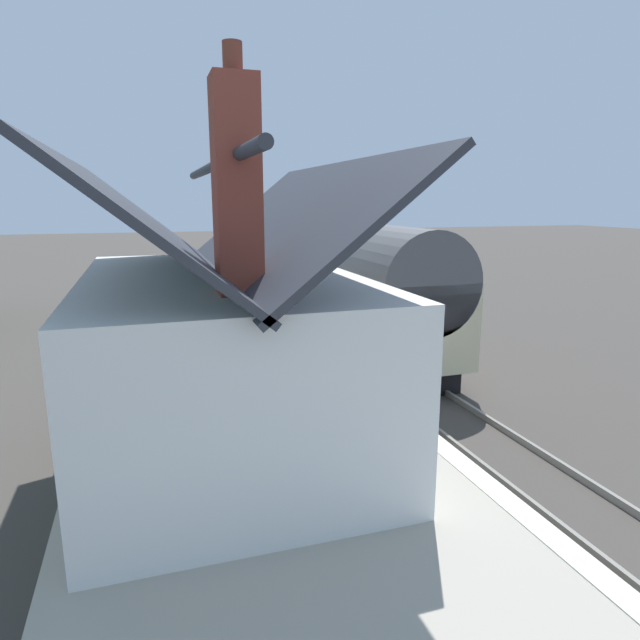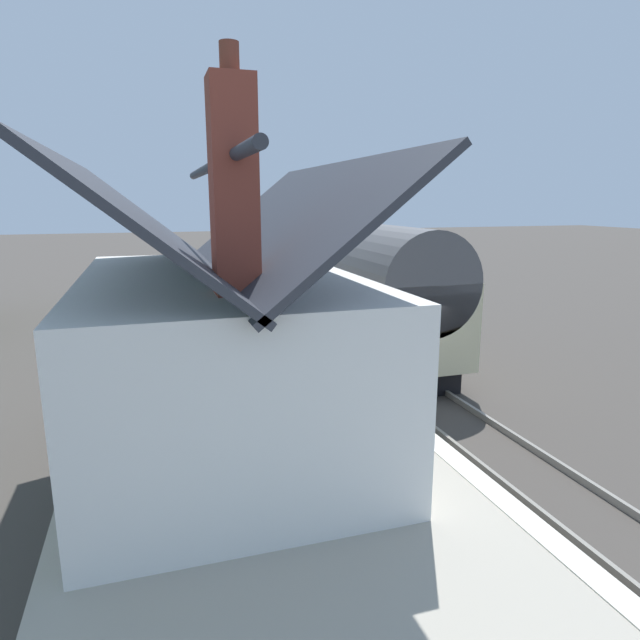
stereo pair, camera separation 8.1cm
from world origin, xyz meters
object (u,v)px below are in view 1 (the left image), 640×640
Objects in this scene: station_building at (223,347)px; planter_bench_left at (148,319)px; planter_edge_far at (135,333)px; train at (352,285)px; bench_platform_end at (212,302)px; station_sign_board at (286,296)px; lamp_post_platform at (283,242)px.

station_building is 6.92× the size of planter_bench_left.
station_building reaches higher than planter_edge_far.
train is 13.53× the size of planter_edge_far.
station_sign_board is at bearing -153.27° from bench_platform_end.
bench_platform_end is (10.09, -0.99, -1.08)m from station_building.
train is 6.77m from planter_bench_left.
planter_bench_left is 0.28× the size of lamp_post_platform.
station_building is 4.85× the size of station_sign_board.
bench_platform_end is 0.89× the size of station_sign_board.
lamp_post_platform is (-0.31, 2.44, 1.51)m from train.
lamp_post_platform is at bearing 97.30° from train.
planter_edge_far is (-1.50, 6.96, -0.78)m from train.
lamp_post_platform is (-2.58, -1.97, 2.26)m from bench_platform_end.
planter_bench_left is (-1.18, 2.21, -0.20)m from bench_platform_end.
train is at bearing -64.34° from station_sign_board.
bench_platform_end is at bearing 26.73° from station_sign_board.
station_building reaches higher than planter_bench_left.
planter_edge_far reaches higher than planter_bench_left.
station_sign_board is at bearing -22.87° from station_building.
train is 9.52m from station_building.
planter_edge_far is 5.20m from lamp_post_platform.
station_building is at bearing 145.39° from train.
station_building is 10.20m from bench_platform_end.
station_sign_board reaches higher than planter_edge_far.
lamp_post_platform is (1.18, -4.52, 2.29)m from planter_edge_far.
bench_platform_end is at bearing 62.84° from train.
station_building is at bearing 157.13° from station_sign_board.
planter_bench_left is at bearing 71.51° from lamp_post_platform.
lamp_post_platform is at bearing -142.64° from bench_platform_end.
lamp_post_platform is at bearing -11.26° from station_sign_board.
lamp_post_platform is at bearing -108.49° from planter_bench_left.
station_sign_board is (-0.95, 0.19, -1.55)m from lamp_post_platform.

